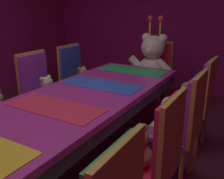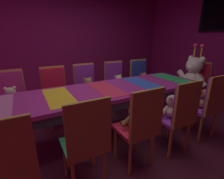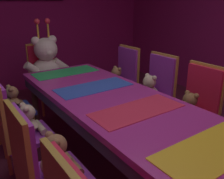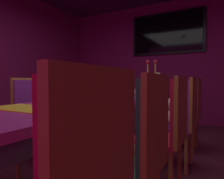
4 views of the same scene
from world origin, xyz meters
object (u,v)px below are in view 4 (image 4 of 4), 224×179
Objects in this scene: wall_tv at (167,33)px; teddy_right_2 at (154,124)px; chair_right_4 at (192,107)px; chair_left_2 at (31,110)px; chair_right_2 at (171,123)px; chair_right_3 at (186,114)px; banquet_table at (88,110)px; chair_left_4 at (93,101)px; teddy_left_4 at (100,103)px; teddy_right_4 at (181,108)px; teddy_left_2 at (39,112)px; teddy_left_3 at (75,107)px; king_teddy_bear at (151,92)px; teddy_right_1 at (121,143)px; chair_left_3 at (68,105)px; throne_chair at (153,99)px; teddy_right_3 at (172,113)px; chair_right_1 at (143,142)px.

teddy_right_2 is at bearing -77.57° from wall_tv.
chair_left_2 is at bearing 36.76° from chair_right_4.
chair_right_2 is 0.59m from chair_right_3.
chair_left_4 reaches higher than banquet_table.
teddy_right_4 is (1.34, -0.02, 0.00)m from teddy_left_4.
wall_tv is (0.70, 3.12, 1.46)m from teddy_left_2.
teddy_left_3 is 0.30× the size of chair_left_4.
teddy_right_4 is 1.00m from king_teddy_bear.
teddy_right_1 is at bearing -42.26° from teddy_left_3.
teddy_left_2 is at bearing -23.28° from teddy_right_1.
teddy_left_2 reaches higher than teddy_right_1.
teddy_left_3 is 0.34× the size of king_teddy_bear.
chair_right_2 reaches higher than banquet_table.
chair_right_4 is at bearing 36.76° from chair_left_2.
king_teddy_bear reaches higher than chair_left_3.
teddy_right_2 is at bearing 17.94° from throne_chair.
teddy_right_3 is 1.52m from king_teddy_bear.
chair_right_4 is 2.51m from wall_tv.
teddy_right_4 is at bearing -0.00° from chair_right_4.
teddy_left_3 is 1.08× the size of teddy_right_1.
king_teddy_bear is at bearing -75.39° from teddy_right_1.
chair_right_1 and throne_chair have the same top height.
wall_tv is at bearing 74.46° from teddy_left_3.
chair_left_4 reaches higher than teddy_right_2.
chair_right_2 is 1.00× the size of throne_chair.
chair_left_3 is 3.31× the size of teddy_right_2.
king_teddy_bear reaches higher than teddy_left_4.
teddy_right_3 is 0.37× the size of king_teddy_bear.
teddy_right_4 is at bearing -90.40° from teddy_right_1.
teddy_right_4 is at bearing -0.75° from chair_left_4.
chair_left_3 is 0.62m from chair_left_4.
wall_tv is at bearing -66.39° from chair_right_4.
chair_left_2 is 3.51× the size of teddy_left_4.
teddy_left_4 is at bearing -42.47° from teddy_right_2.
chair_right_4 is 1.21m from throne_chair.
chair_left_3 is 3.51× the size of teddy_left_4.
teddy_right_1 is (1.50, -1.23, -0.03)m from chair_left_3.
chair_left_2 and chair_right_1 have the same top height.
chair_right_1 is (0.81, -0.60, -0.06)m from banquet_table.
teddy_right_3 is at bearing -23.14° from chair_left_4.
teddy_left_2 is 0.33× the size of chair_right_1.
chair_left_4 and chair_right_4 have the same top height.
chair_left_2 is 1.66m from teddy_right_3.
chair_left_4 is at bearing 94.87° from teddy_left_2.
throne_chair is at bearing 65.19° from teddy_left_3.
teddy_right_1 is 0.28× the size of chair_right_4.
king_teddy_bear is at bearing -57.95° from chair_right_3.
banquet_table is at bearing 56.30° from chair_right_4.
chair_left_2 reaches higher than teddy_right_4.
chair_right_1 is (1.50, -0.59, 0.01)m from teddy_left_2.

